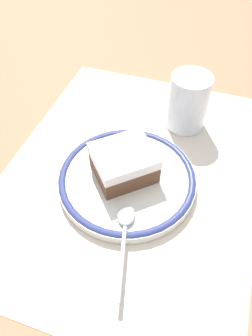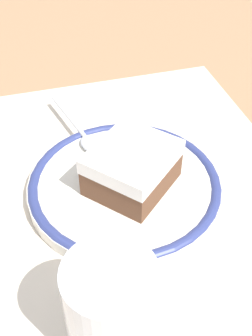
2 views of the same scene
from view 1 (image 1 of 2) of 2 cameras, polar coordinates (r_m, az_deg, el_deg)
The scene contains 6 objects.
ground_plane at distance 0.51m, azimuth 0.99°, elevation -0.79°, with size 2.40×2.40×0.00m, color #9E7551.
placemat at distance 0.51m, azimuth 0.99°, elevation -0.73°, with size 0.50×0.39×0.00m, color beige.
plate at distance 0.49m, azimuth 0.00°, elevation -1.92°, with size 0.21×0.21×0.02m.
cake_slice at distance 0.47m, azimuth -0.38°, elevation 0.92°, with size 0.11×0.11×0.05m.
spoon at distance 0.43m, azimuth -0.18°, elevation -10.40°, with size 0.13×0.05×0.01m.
cup at distance 0.57m, azimuth 10.87°, elevation 10.91°, with size 0.07×0.07×0.10m.
Camera 1 is at (0.31, 0.09, 0.39)m, focal length 34.31 mm.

